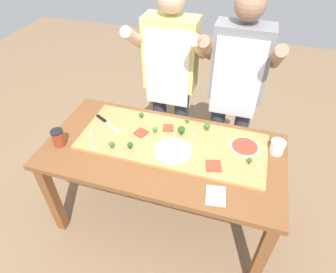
% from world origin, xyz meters
% --- Properties ---
extents(ground_plane, '(8.00, 8.00, 0.00)m').
position_xyz_m(ground_plane, '(0.00, 0.00, 0.00)').
color(ground_plane, '#896B4C').
extents(prep_table, '(1.64, 0.82, 0.76)m').
position_xyz_m(prep_table, '(0.00, 0.00, 0.66)').
color(prep_table, brown).
rests_on(prep_table, ground).
extents(cutting_board, '(1.30, 0.52, 0.02)m').
position_xyz_m(cutting_board, '(0.04, 0.08, 0.77)').
color(cutting_board, tan).
rests_on(cutting_board, prep_table).
extents(chefs_knife, '(0.26, 0.15, 0.02)m').
position_xyz_m(chefs_knife, '(-0.50, 0.14, 0.79)').
color(chefs_knife, '#B7BABF').
rests_on(chefs_knife, cutting_board).
extents(pizza_whole_cheese_artichoke, '(0.26, 0.26, 0.02)m').
position_xyz_m(pizza_whole_cheese_artichoke, '(0.08, -0.02, 0.79)').
color(pizza_whole_cheese_artichoke, beige).
rests_on(pizza_whole_cheese_artichoke, cutting_board).
extents(pizza_whole_tomato_red, '(0.21, 0.21, 0.02)m').
position_xyz_m(pizza_whole_tomato_red, '(0.53, 0.16, 0.79)').
color(pizza_whole_tomato_red, beige).
rests_on(pizza_whole_tomato_red, cutting_board).
extents(pizza_slice_near_right, '(0.09, 0.09, 0.01)m').
position_xyz_m(pizza_slice_near_right, '(-0.02, 0.20, 0.79)').
color(pizza_slice_near_right, '#BC3D28').
rests_on(pizza_slice_near_right, cutting_board).
extents(pizza_slice_far_left, '(0.12, 0.12, 0.01)m').
position_xyz_m(pizza_slice_far_left, '(0.36, -0.08, 0.79)').
color(pizza_slice_far_left, '#BC3D28').
rests_on(pizza_slice_far_left, cutting_board).
extents(pizza_slice_far_right, '(0.10, 0.10, 0.01)m').
position_xyz_m(pizza_slice_far_right, '(-0.19, 0.09, 0.79)').
color(pizza_slice_far_right, '#BC3D28').
rests_on(pizza_slice_far_right, cutting_board).
extents(broccoli_floret_front_right, '(0.03, 0.03, 0.05)m').
position_xyz_m(broccoli_floret_front_right, '(0.58, 0.01, 0.81)').
color(broccoli_floret_front_right, '#366618').
rests_on(broccoli_floret_front_right, cutting_board).
extents(broccoli_floret_center_right, '(0.03, 0.03, 0.04)m').
position_xyz_m(broccoli_floret_center_right, '(0.09, 0.30, 0.81)').
color(broccoli_floret_center_right, '#3F7220').
rests_on(broccoli_floret_center_right, cutting_board).
extents(broccoli_floret_back_mid, '(0.03, 0.03, 0.05)m').
position_xyz_m(broccoli_floret_back_mid, '(-0.10, 0.13, 0.81)').
color(broccoli_floret_back_mid, '#487A23').
rests_on(broccoli_floret_back_mid, cutting_board).
extents(broccoli_floret_back_right, '(0.04, 0.04, 0.06)m').
position_xyz_m(broccoli_floret_back_right, '(0.25, 0.27, 0.82)').
color(broccoli_floret_back_right, '#3F7220').
rests_on(broccoli_floret_back_right, cutting_board).
extents(broccoli_floret_front_left, '(0.04, 0.04, 0.05)m').
position_xyz_m(broccoli_floret_front_left, '(-0.21, -0.08, 0.82)').
color(broccoli_floret_front_left, '#2C5915').
rests_on(broccoli_floret_front_left, cutting_board).
extents(broccoli_floret_center_left, '(0.05, 0.05, 0.07)m').
position_xyz_m(broccoli_floret_center_left, '(0.09, 0.16, 0.83)').
color(broccoli_floret_center_left, '#2C5915').
rests_on(broccoli_floret_center_left, cutting_board).
extents(broccoli_floret_back_left, '(0.04, 0.04, 0.05)m').
position_xyz_m(broccoli_floret_back_left, '(-0.26, 0.27, 0.81)').
color(broccoli_floret_back_left, '#366618').
rests_on(broccoli_floret_back_left, cutting_board).
extents(broccoli_floret_front_mid, '(0.04, 0.04, 0.06)m').
position_xyz_m(broccoli_floret_front_mid, '(-0.33, -0.11, 0.82)').
color(broccoli_floret_front_mid, '#3F7220').
rests_on(broccoli_floret_front_mid, cutting_board).
extents(cheese_crumble_a, '(0.02, 0.02, 0.01)m').
position_xyz_m(cheese_crumble_a, '(-0.21, 0.23, 0.79)').
color(cheese_crumble_a, white).
rests_on(cheese_crumble_a, cutting_board).
extents(cheese_crumble_b, '(0.03, 0.03, 0.02)m').
position_xyz_m(cheese_crumble_b, '(-0.43, -0.15, 0.80)').
color(cheese_crumble_b, white).
rests_on(cheese_crumble_b, cutting_board).
extents(cheese_crumble_c, '(0.02, 0.02, 0.01)m').
position_xyz_m(cheese_crumble_c, '(0.17, 0.18, 0.79)').
color(cheese_crumble_c, silver).
rests_on(cheese_crumble_c, cutting_board).
extents(cheese_crumble_d, '(0.03, 0.03, 0.02)m').
position_xyz_m(cheese_crumble_d, '(-0.53, -0.04, 0.80)').
color(cheese_crumble_d, silver).
rests_on(cheese_crumble_d, cutting_board).
extents(cheese_crumble_e, '(0.02, 0.02, 0.02)m').
position_xyz_m(cheese_crumble_e, '(0.63, 0.00, 0.79)').
color(cheese_crumble_e, white).
rests_on(cheese_crumble_e, cutting_board).
extents(cheese_crumble_f, '(0.02, 0.02, 0.02)m').
position_xyz_m(cheese_crumble_f, '(-0.13, 0.04, 0.79)').
color(cheese_crumble_f, white).
rests_on(cheese_crumble_f, cutting_board).
extents(flour_cup, '(0.10, 0.10, 0.09)m').
position_xyz_m(flour_cup, '(0.74, 0.20, 0.80)').
color(flour_cup, white).
rests_on(flour_cup, prep_table).
extents(sauce_jar, '(0.08, 0.08, 0.12)m').
position_xyz_m(sauce_jar, '(-0.70, -0.16, 0.82)').
color(sauce_jar, '#99381E').
rests_on(sauce_jar, prep_table).
extents(recipe_note, '(0.13, 0.16, 0.00)m').
position_xyz_m(recipe_note, '(0.42, -0.29, 0.76)').
color(recipe_note, white).
rests_on(recipe_note, prep_table).
extents(cook_left, '(0.54, 0.39, 1.67)m').
position_xyz_m(cook_left, '(-0.12, 0.60, 1.00)').
color(cook_left, '#333847').
rests_on(cook_left, ground).
extents(cook_right, '(0.54, 0.39, 1.67)m').
position_xyz_m(cook_right, '(0.39, 0.60, 1.00)').
color(cook_right, '#333847').
rests_on(cook_right, ground).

